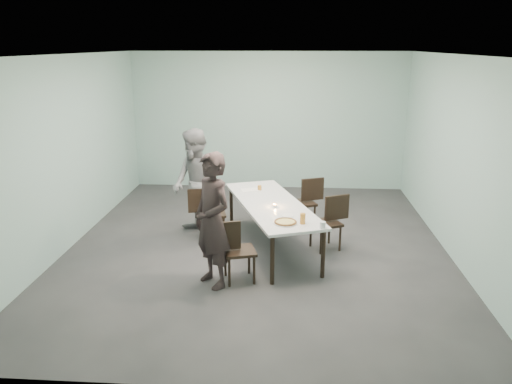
# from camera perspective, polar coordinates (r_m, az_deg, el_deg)

# --- Properties ---
(ground) EXTENTS (7.00, 7.00, 0.00)m
(ground) POSITION_cam_1_polar(r_m,az_deg,el_deg) (8.14, 0.14, -6.18)
(ground) COLOR #333335
(ground) RESTS_ON ground
(room_shell) EXTENTS (6.02, 7.02, 3.01)m
(room_shell) POSITION_cam_1_polar(r_m,az_deg,el_deg) (7.59, 0.15, 8.06)
(room_shell) COLOR #9AC2BB
(room_shell) RESTS_ON ground
(table) EXTENTS (1.73, 2.75, 0.75)m
(table) POSITION_cam_1_polar(r_m,az_deg,el_deg) (7.84, 1.78, -1.67)
(table) COLOR white
(table) RESTS_ON ground
(chair_near_left) EXTENTS (0.65, 0.52, 0.87)m
(chair_near_left) POSITION_cam_1_polar(r_m,az_deg,el_deg) (6.82, -2.59, -6.27)
(chair_near_left) COLOR black
(chair_near_left) RESTS_ON ground
(chair_far_left) EXTENTS (0.65, 0.51, 0.87)m
(chair_far_left) POSITION_cam_1_polar(r_m,az_deg,el_deg) (8.33, -5.56, -2.04)
(chair_far_left) COLOR black
(chair_far_left) RESTS_ON ground
(chair_near_right) EXTENTS (0.65, 0.56, 0.87)m
(chair_near_right) POSITION_cam_1_polar(r_m,az_deg,el_deg) (7.98, 8.50, -2.99)
(chair_near_right) COLOR black
(chair_near_right) RESTS_ON ground
(chair_far_right) EXTENTS (0.65, 0.54, 0.87)m
(chair_far_right) POSITION_cam_1_polar(r_m,az_deg,el_deg) (8.91, 5.80, -0.78)
(chair_far_right) COLOR black
(chair_far_right) RESTS_ON ground
(diner_near) EXTENTS (0.77, 0.79, 1.83)m
(diner_near) POSITION_cam_1_polar(r_m,az_deg,el_deg) (6.60, -5.01, -3.28)
(diner_near) COLOR black
(diner_near) RESTS_ON ground
(diner_far) EXTENTS (1.09, 1.13, 1.83)m
(diner_far) POSITION_cam_1_polar(r_m,az_deg,el_deg) (8.34, -6.92, 0.93)
(diner_far) COLOR gray
(diner_far) RESTS_ON ground
(pizza) EXTENTS (0.34, 0.34, 0.04)m
(pizza) POSITION_cam_1_polar(r_m,az_deg,el_deg) (6.96, 3.38, -3.46)
(pizza) COLOR white
(pizza) RESTS_ON table
(side_plate) EXTENTS (0.18, 0.18, 0.01)m
(side_plate) POSITION_cam_1_polar(r_m,az_deg,el_deg) (7.27, 3.64, -2.69)
(side_plate) COLOR white
(side_plate) RESTS_ON table
(beer_glass) EXTENTS (0.08, 0.08, 0.15)m
(beer_glass) POSITION_cam_1_polar(r_m,az_deg,el_deg) (6.95, 5.37, -3.05)
(beer_glass) COLOR #BF7B29
(beer_glass) RESTS_ON table
(water_tumbler) EXTENTS (0.08, 0.08, 0.09)m
(water_tumbler) POSITION_cam_1_polar(r_m,az_deg,el_deg) (6.83, 7.62, -3.75)
(water_tumbler) COLOR silver
(water_tumbler) RESTS_ON table
(tealight) EXTENTS (0.06, 0.06, 0.05)m
(tealight) POSITION_cam_1_polar(r_m,az_deg,el_deg) (7.63, 2.19, -1.59)
(tealight) COLOR silver
(tealight) RESTS_ON table
(amber_tumbler) EXTENTS (0.07, 0.07, 0.08)m
(amber_tumbler) POSITION_cam_1_polar(r_m,az_deg,el_deg) (8.51, 0.41, 0.49)
(amber_tumbler) COLOR #BF7B29
(amber_tumbler) RESTS_ON table
(menu) EXTENTS (0.36, 0.31, 0.01)m
(menu) POSITION_cam_1_polar(r_m,az_deg,el_deg) (8.52, -0.72, 0.26)
(menu) COLOR silver
(menu) RESTS_ON table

